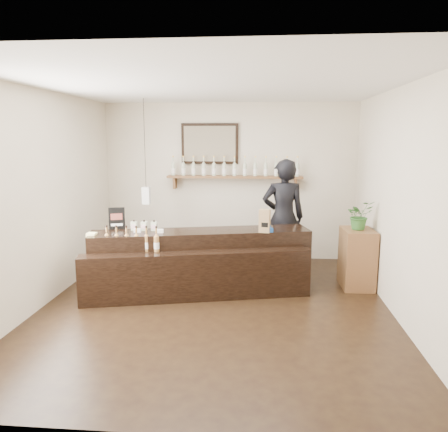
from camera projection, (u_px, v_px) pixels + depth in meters
name	position (u px, v px, depth m)	size (l,w,h in m)	color
ground	(215.00, 307.00, 5.69)	(5.00, 5.00, 0.00)	black
room_shell	(214.00, 177.00, 5.39)	(5.00, 5.00, 5.00)	beige
back_wall_decor	(221.00, 162.00, 7.72)	(2.66, 0.96, 1.69)	brown
counter	(200.00, 264.00, 6.21)	(3.17, 1.53, 1.02)	black
promo_sign	(117.00, 218.00, 6.31)	(0.22, 0.09, 0.32)	black
paper_bag	(265.00, 221.00, 6.11)	(0.17, 0.14, 0.33)	#9D714C
tape_dispenser	(268.00, 229.00, 6.12)	(0.15, 0.10, 0.12)	#16499E
side_cabinet	(357.00, 258.00, 6.41)	(0.46, 0.61, 0.87)	brown
potted_plant	(359.00, 215.00, 6.30)	(0.38, 0.33, 0.42)	#2D6026
shopkeeper	(283.00, 210.00, 6.94)	(0.77, 0.50, 2.10)	black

